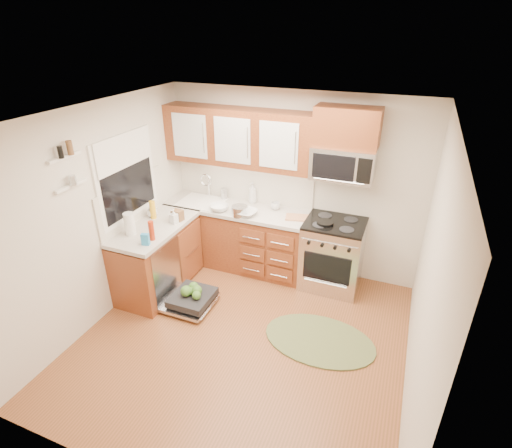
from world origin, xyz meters
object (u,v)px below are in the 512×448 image
at_px(cutting_board, 297,217).
at_px(cup, 276,206).
at_px(skillet, 325,223).
at_px(bowl_a, 246,213).
at_px(upper_cabinets, 238,137).
at_px(range, 332,254).
at_px(bowl_b, 219,208).
at_px(sink, 202,210).
at_px(paper_towel_roll, 130,224).
at_px(rug, 319,340).
at_px(stock_pot, 240,211).
at_px(dishwasher, 190,299).
at_px(microwave, 343,163).

bearing_deg(cutting_board, cup, 156.74).
xyz_separation_m(skillet, bowl_a, (-1.06, -0.08, -0.01)).
relative_size(upper_cabinets, bowl_a, 7.01).
bearing_deg(range, bowl_b, -173.42).
xyz_separation_m(upper_cabinets, range, (1.41, -0.15, -1.40)).
bearing_deg(sink, paper_towel_roll, -105.33).
distance_m(rug, stock_pot, 1.93).
bearing_deg(dishwasher, skillet, 35.68).
bearing_deg(upper_cabinets, dishwasher, -96.04).
xyz_separation_m(sink, cup, (1.07, 0.15, 0.18)).
bearing_deg(stock_pot, paper_towel_roll, -135.94).
bearing_deg(range, rug, -83.07).
height_order(dishwasher, bowl_a, bowl_a).
xyz_separation_m(upper_cabinets, bowl_b, (-0.16, -0.32, -0.91)).
distance_m(rug, bowl_b, 2.17).
xyz_separation_m(dishwasher, cup, (0.68, 1.27, 0.88)).
relative_size(upper_cabinets, cup, 15.75).
bearing_deg(upper_cabinets, rug, -39.61).
xyz_separation_m(microwave, stock_pot, (-1.24, -0.33, -0.71)).
xyz_separation_m(range, skillet, (-0.11, -0.10, 0.49)).
relative_size(dishwasher, cutting_board, 2.28).
bearing_deg(upper_cabinets, bowl_b, -115.66).
height_order(stock_pot, paper_towel_roll, paper_towel_roll).
bearing_deg(sink, cup, 8.11).
relative_size(rug, cup, 9.68).
xyz_separation_m(skillet, bowl_b, (-1.45, -0.08, -0.00)).
relative_size(stock_pot, paper_towel_roll, 0.78).
relative_size(sink, rug, 0.49).
relative_size(microwave, bowl_a, 2.60).
distance_m(range, dishwasher, 1.95).
bearing_deg(upper_cabinets, range, -5.89).
distance_m(rug, skillet, 1.43).
bearing_deg(paper_towel_roll, dishwasher, 4.62).
relative_size(rug, bowl_b, 4.90).
relative_size(upper_cabinets, skillet, 9.65).
relative_size(range, paper_towel_roll, 3.41).
bearing_deg(upper_cabinets, bowl_a, -53.91).
height_order(microwave, stock_pot, microwave).
distance_m(upper_cabinets, microwave, 1.42).
bearing_deg(dishwasher, stock_pot, 72.08).
height_order(dishwasher, skillet, skillet).
bearing_deg(upper_cabinets, paper_towel_roll, -122.46).
xyz_separation_m(microwave, paper_towel_roll, (-2.25, -1.31, -0.64)).
bearing_deg(cup, rug, -51.94).
bearing_deg(stock_pot, cup, 42.66).
xyz_separation_m(rug, stock_pot, (-1.38, 0.92, 0.98)).
bearing_deg(upper_cabinets, microwave, -1.02).
distance_m(paper_towel_roll, bowl_a, 1.48).
relative_size(rug, paper_towel_roll, 4.52).
relative_size(cutting_board, bowl_a, 1.05).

